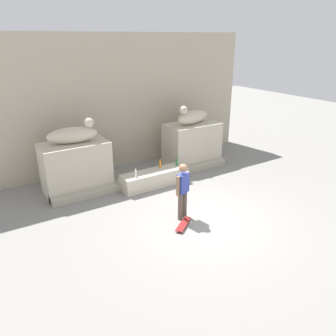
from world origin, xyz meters
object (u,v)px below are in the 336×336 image
(skateboard, at_px, (183,224))
(bottle_green, at_px, (177,162))
(statue_reclining_left, at_px, (74,134))
(bottle_clear, at_px, (136,174))
(bottle_orange, at_px, (160,164))
(skater, at_px, (183,189))
(statue_reclining_right, at_px, (192,117))

(skateboard, distance_m, bottle_green, 3.30)
(statue_reclining_left, bearing_deg, bottle_clear, -28.72)
(bottle_orange, bearing_deg, skater, -106.87)
(statue_reclining_left, relative_size, bottle_green, 5.63)
(skater, xyz_separation_m, bottle_green, (1.39, 2.41, -0.25))
(statue_reclining_left, xyz_separation_m, skateboard, (1.69, -3.81, -1.91))
(skater, relative_size, skateboard, 2.19)
(bottle_green, distance_m, bottle_orange, 0.64)
(skater, height_order, bottle_clear, skater)
(bottle_green, bearing_deg, skater, -120.05)
(bottle_green, bearing_deg, bottle_orange, 172.14)
(skater, bearing_deg, statue_reclining_left, -80.06)
(skateboard, relative_size, bottle_orange, 2.38)
(bottle_green, height_order, bottle_orange, bottle_orange)
(skateboard, distance_m, bottle_orange, 3.12)
(statue_reclining_left, xyz_separation_m, bottle_green, (3.32, -1.00, -1.30))
(skateboard, xyz_separation_m, bottle_green, (1.63, 2.81, 0.60))
(skater, distance_m, bottle_green, 2.80)
(statue_reclining_left, relative_size, bottle_clear, 5.23)
(statue_reclining_left, relative_size, bottle_orange, 5.19)
(statue_reclining_left, relative_size, statue_reclining_right, 0.99)
(skateboard, bearing_deg, statue_reclining_left, -102.48)
(skateboard, bearing_deg, skater, -156.78)
(skateboard, relative_size, bottle_green, 2.58)
(skater, height_order, bottle_green, skater)
(bottle_green, bearing_deg, skateboard, -120.10)
(bottle_green, xyz_separation_m, bottle_orange, (-0.64, 0.09, 0.01))
(statue_reclining_right, bearing_deg, bottle_green, 22.70)
(statue_reclining_left, distance_m, bottle_orange, 3.11)
(statue_reclining_left, bearing_deg, skater, -52.00)
(statue_reclining_right, xyz_separation_m, bottle_clear, (-3.12, -1.19, -1.29))
(bottle_clear, xyz_separation_m, bottle_orange, (1.11, 0.29, 0.00))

